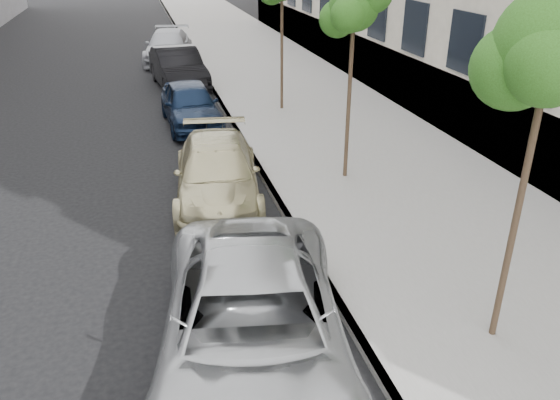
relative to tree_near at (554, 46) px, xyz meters
name	(u,v)px	position (x,y,z in m)	size (l,w,h in m)	color
sidewalk	(256,59)	(1.07, 22.50, -4.44)	(6.40, 72.00, 0.14)	gray
curb	(196,62)	(-2.05, 22.50, -4.44)	(0.15, 72.00, 0.14)	#9E9B93
tree_near	(554,46)	(0.00, 0.00, 0.00)	(1.78, 1.58, 5.26)	#38281C
tree_mid	(355,7)	(0.00, 6.50, -0.21)	(1.54, 1.34, 4.93)	#38281C
minivan	(253,326)	(-3.76, 0.30, -3.72)	(2.62, 5.68, 1.58)	#9FA1A3
suv	(217,173)	(-3.39, 6.15, -3.82)	(1.95, 4.81, 1.40)	#BCB286
sedan_blue	(190,104)	(-3.39, 12.20, -3.79)	(1.71, 4.24, 1.45)	#101D35
sedan_black	(178,68)	(-3.33, 17.51, -3.70)	(1.73, 4.97, 1.64)	black
sedan_rear	(169,46)	(-3.33, 23.23, -3.75)	(2.14, 5.27, 1.53)	#A1A3A9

